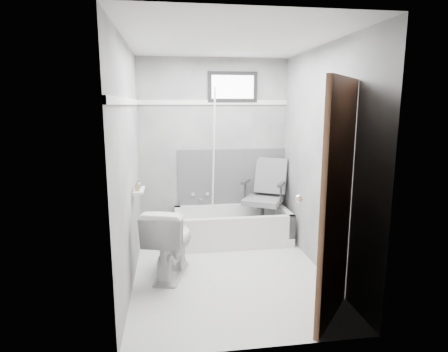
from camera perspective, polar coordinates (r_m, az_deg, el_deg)
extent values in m
plane|color=white|center=(4.19, 0.71, -14.48)|extent=(2.60, 2.60, 0.00)
plane|color=silver|center=(3.84, 0.80, 19.97)|extent=(2.60, 2.60, 0.00)
cube|color=slate|center=(5.11, -1.53, 4.19)|extent=(2.00, 0.02, 2.40)
cube|color=slate|center=(2.58, 5.27, -2.44)|extent=(2.00, 0.02, 2.40)
cube|color=slate|center=(3.81, -14.29, 1.57)|extent=(0.02, 2.60, 2.40)
cube|color=slate|center=(4.11, 14.67, 2.21)|extent=(0.02, 2.60, 2.40)
imported|color=silver|center=(4.04, -8.23, -9.82)|extent=(0.62, 0.85, 0.75)
cube|color=#4C4C4F|center=(5.20, 1.24, -0.17)|extent=(1.50, 0.02, 0.78)
cube|color=white|center=(5.06, -1.55, 11.16)|extent=(2.00, 0.02, 0.06)
cube|color=white|center=(3.76, -14.53, 10.94)|extent=(0.02, 2.60, 0.06)
cylinder|color=white|center=(4.89, -1.61, 2.11)|extent=(0.02, 0.44, 1.91)
cube|color=white|center=(4.05, -12.82, -2.14)|extent=(0.10, 0.32, 0.02)
imported|color=olive|center=(3.96, -13.09, -1.48)|extent=(0.05, 0.05, 0.11)
imported|color=slate|center=(4.10, -12.93, -1.15)|extent=(0.08, 0.08, 0.09)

